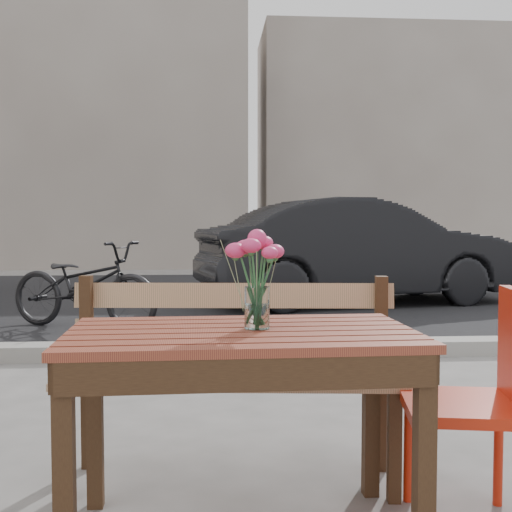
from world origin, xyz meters
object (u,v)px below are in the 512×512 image
at_px(main_vase, 257,267).
at_px(bicycle, 84,285).
at_px(red_chair, 487,390).
at_px(main_table, 242,364).
at_px(parked_car, 358,252).

bearing_deg(main_vase, bicycle, 108.05).
distance_m(red_chair, main_vase, 0.91).
height_order(red_chair, main_vase, main_vase).
xyz_separation_m(main_table, parked_car, (1.82, 6.15, 0.09)).
xyz_separation_m(main_table, bicycle, (-1.37, 4.37, -0.15)).
distance_m(main_table, main_vase, 0.33).
relative_size(main_vase, parked_car, 0.08).
distance_m(main_vase, bicycle, 4.60).
distance_m(main_table, red_chair, 0.86).
bearing_deg(bicycle, parked_car, -36.40).
distance_m(red_chair, parked_car, 6.20).
xyz_separation_m(parked_car, bicycle, (-3.19, -1.78, -0.24)).
relative_size(main_table, parked_car, 0.28).
bearing_deg(red_chair, main_table, -77.85).
height_order(parked_car, bicycle, parked_car).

